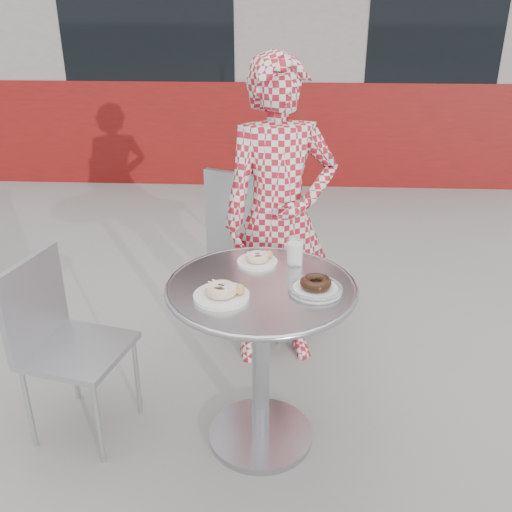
{
  "coord_description": "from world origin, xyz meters",
  "views": [
    {
      "loc": [
        0.09,
        -1.89,
        1.75
      ],
      "look_at": [
        -0.02,
        0.13,
        0.81
      ],
      "focal_mm": 40.0,
      "sensor_mm": 36.0,
      "label": 1
    }
  ],
  "objects_px": {
    "bistro_table": "(261,326)",
    "seated_person": "(279,218)",
    "chair_left": "(81,382)",
    "plate_checker": "(315,287)",
    "plate_near": "(222,292)",
    "chair_far": "(261,277)",
    "plate_far": "(258,259)",
    "milk_cup": "(295,252)"
  },
  "relations": [
    {
      "from": "bistro_table",
      "to": "seated_person",
      "type": "distance_m",
      "value": 0.69
    },
    {
      "from": "chair_left",
      "to": "plate_checker",
      "type": "distance_m",
      "value": 1.1
    },
    {
      "from": "plate_near",
      "to": "plate_checker",
      "type": "bearing_deg",
      "value": 12.11
    },
    {
      "from": "bistro_table",
      "to": "seated_person",
      "type": "height_order",
      "value": "seated_person"
    },
    {
      "from": "chair_far",
      "to": "seated_person",
      "type": "bearing_deg",
      "value": 130.4
    },
    {
      "from": "chair_left",
      "to": "plate_near",
      "type": "relative_size",
      "value": 3.9
    },
    {
      "from": "plate_far",
      "to": "bistro_table",
      "type": "bearing_deg",
      "value": -83.37
    },
    {
      "from": "chair_far",
      "to": "milk_cup",
      "type": "xyz_separation_m",
      "value": [
        0.17,
        -0.77,
        0.5
      ]
    },
    {
      "from": "seated_person",
      "to": "plate_near",
      "type": "xyz_separation_m",
      "value": [
        -0.19,
        -0.76,
        0.0
      ]
    },
    {
      "from": "plate_far",
      "to": "plate_near",
      "type": "xyz_separation_m",
      "value": [
        -0.11,
        -0.3,
        0.0
      ]
    },
    {
      "from": "chair_left",
      "to": "seated_person",
      "type": "bearing_deg",
      "value": -38.74
    },
    {
      "from": "plate_checker",
      "to": "plate_far",
      "type": "bearing_deg",
      "value": 134.58
    },
    {
      "from": "chair_far",
      "to": "plate_checker",
      "type": "relative_size",
      "value": 4.62
    },
    {
      "from": "plate_near",
      "to": "chair_left",
      "type": "bearing_deg",
      "value": 168.58
    },
    {
      "from": "chair_far",
      "to": "milk_cup",
      "type": "height_order",
      "value": "chair_far"
    },
    {
      "from": "chair_far",
      "to": "chair_left",
      "type": "bearing_deg",
      "value": 75.47
    },
    {
      "from": "chair_left",
      "to": "milk_cup",
      "type": "bearing_deg",
      "value": -65.33
    },
    {
      "from": "bistro_table",
      "to": "milk_cup",
      "type": "distance_m",
      "value": 0.33
    },
    {
      "from": "plate_far",
      "to": "plate_near",
      "type": "distance_m",
      "value": 0.32
    },
    {
      "from": "bistro_table",
      "to": "plate_far",
      "type": "relative_size",
      "value": 4.48
    },
    {
      "from": "plate_checker",
      "to": "chair_far",
      "type": "bearing_deg",
      "value": 103.74
    },
    {
      "from": "chair_far",
      "to": "plate_far",
      "type": "distance_m",
      "value": 0.9
    },
    {
      "from": "bistro_table",
      "to": "plate_near",
      "type": "relative_size",
      "value": 3.64
    },
    {
      "from": "chair_left",
      "to": "bistro_table",
      "type": "bearing_deg",
      "value": -77.92
    },
    {
      "from": "plate_far",
      "to": "milk_cup",
      "type": "distance_m",
      "value": 0.15
    },
    {
      "from": "bistro_table",
      "to": "plate_checker",
      "type": "distance_m",
      "value": 0.29
    },
    {
      "from": "chair_far",
      "to": "bistro_table",
      "type": "bearing_deg",
      "value": 115.5
    },
    {
      "from": "chair_left",
      "to": "chair_far",
      "type": "bearing_deg",
      "value": -23.86
    },
    {
      "from": "bistro_table",
      "to": "plate_near",
      "type": "xyz_separation_m",
      "value": [
        -0.14,
        -0.11,
        0.2
      ]
    },
    {
      "from": "chair_left",
      "to": "plate_checker",
      "type": "relative_size",
      "value": 3.91
    },
    {
      "from": "plate_checker",
      "to": "milk_cup",
      "type": "bearing_deg",
      "value": 108.26
    },
    {
      "from": "plate_near",
      "to": "chair_far",
      "type": "bearing_deg",
      "value": 84.92
    },
    {
      "from": "chair_far",
      "to": "chair_left",
      "type": "height_order",
      "value": "chair_far"
    },
    {
      "from": "milk_cup",
      "to": "seated_person",
      "type": "bearing_deg",
      "value": 98.88
    },
    {
      "from": "bistro_table",
      "to": "milk_cup",
      "type": "height_order",
      "value": "milk_cup"
    },
    {
      "from": "chair_far",
      "to": "plate_far",
      "type": "relative_size",
      "value": 5.68
    },
    {
      "from": "bistro_table",
      "to": "chair_far",
      "type": "relative_size",
      "value": 0.79
    },
    {
      "from": "chair_far",
      "to": "plate_near",
      "type": "bearing_deg",
      "value": 107.97
    },
    {
      "from": "seated_person",
      "to": "milk_cup",
      "type": "xyz_separation_m",
      "value": [
        0.07,
        -0.46,
        0.03
      ]
    },
    {
      "from": "plate_near",
      "to": "plate_far",
      "type": "bearing_deg",
      "value": 69.34
    },
    {
      "from": "plate_far",
      "to": "plate_near",
      "type": "bearing_deg",
      "value": -110.66
    },
    {
      "from": "bistro_table",
      "to": "plate_checker",
      "type": "bearing_deg",
      "value": -9.16
    }
  ]
}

